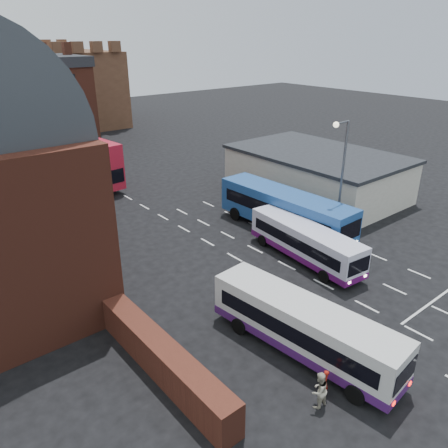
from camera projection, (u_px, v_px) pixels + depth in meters
ground at (334, 313)px, 25.03m from camera, size 180.00×180.00×0.00m
forecourt_wall at (163, 360)px, 20.16m from camera, size 1.20×10.00×1.80m
cream_building at (316, 173)px, 42.78m from camera, size 10.40×16.40×4.25m
castle_keep at (39, 90)px, 72.80m from camera, size 22.00×22.00×12.00m
bus_white_outbound at (304, 325)px, 21.38m from camera, size 3.36×10.31×2.76m
bus_white_inbound at (305, 240)px, 30.37m from camera, size 3.06×9.57×2.56m
bus_blue at (285, 209)px, 34.59m from camera, size 3.33×12.19×3.30m
bus_red_double at (79, 159)px, 45.62m from camera, size 4.13×12.72×5.00m
street_lamp at (341, 169)px, 32.21m from camera, size 1.86×0.42×9.15m
pedestrian_red at (324, 383)px, 19.09m from camera, size 0.58×0.46×1.38m
pedestrian_beige at (319, 390)px, 18.48m from camera, size 0.86×0.68×1.75m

